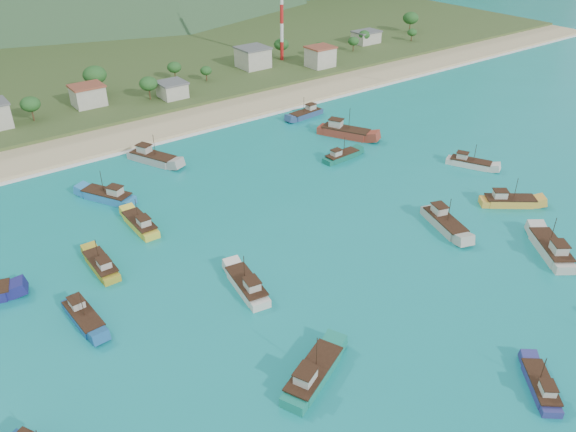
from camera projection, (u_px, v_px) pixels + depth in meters
ground at (342, 283)px, 89.53m from camera, size 600.00×600.00×0.00m
beach at (138, 132)px, 144.05m from camera, size 400.00×18.00×1.20m
land at (62, 76)px, 186.15m from camera, size 400.00×110.00×2.40m
surf_line at (154, 144)px, 137.49m from camera, size 400.00×2.50×0.08m
village at (129, 86)px, 162.68m from camera, size 206.23×29.89×6.50m
vegetation at (90, 90)px, 157.20m from camera, size 274.23×25.74×8.90m
radio_tower at (282, 4)px, 188.23m from camera, size 1.20×1.20×37.16m
boat_0 at (509, 202)px, 111.00m from camera, size 10.47×9.12×6.37m
boat_1 at (84, 317)px, 81.53m from camera, size 3.50×10.00×5.82m
boat_2 at (470, 163)px, 126.41m from camera, size 7.05×10.24×5.89m
boat_3 at (247, 286)px, 87.65m from camera, size 4.84×11.16×6.38m
boat_5 at (551, 250)px, 96.19m from camera, size 9.84×11.78×7.07m
boat_8 at (140, 224)px, 103.63m from camera, size 3.08×10.40×6.15m
boat_9 at (102, 266)px, 92.50m from camera, size 2.96×9.87×5.82m
boat_11 at (313, 375)px, 71.68m from camera, size 11.96×7.86×6.84m
boat_12 at (306, 114)px, 153.30m from camera, size 10.73×4.19×6.18m
boat_14 at (444, 223)px, 103.87m from camera, size 6.82×11.99×6.80m
boat_15 at (341, 157)px, 129.66m from camera, size 9.62×3.27×5.61m
boat_17 at (108, 196)px, 112.69m from camera, size 8.60×11.69×6.79m
boat_19 at (345, 132)px, 141.26m from camera, size 9.71×13.78×7.95m
boat_20 at (541, 387)px, 70.39m from camera, size 7.54×8.34×5.14m
boat_24 at (153, 158)px, 128.16m from camera, size 8.33×12.78×7.30m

